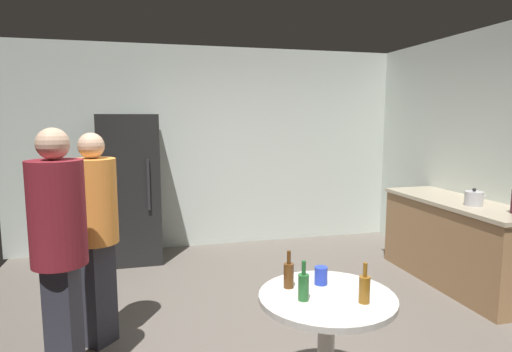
# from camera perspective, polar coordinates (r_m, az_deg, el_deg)

# --- Properties ---
(ground_plane) EXTENTS (5.20, 5.20, 0.10)m
(ground_plane) POSITION_cam_1_polar(r_m,az_deg,el_deg) (3.77, 0.89, -20.88)
(ground_plane) COLOR #5B544C
(wall_back) EXTENTS (5.32, 0.06, 2.70)m
(wall_back) POSITION_cam_1_polar(r_m,az_deg,el_deg) (5.90, -5.85, 3.74)
(wall_back) COLOR beige
(wall_back) RESTS_ON ground_plane
(refrigerator) EXTENTS (0.70, 0.68, 1.80)m
(refrigerator) POSITION_cam_1_polar(r_m,az_deg,el_deg) (5.46, -16.32, -1.60)
(refrigerator) COLOR black
(refrigerator) RESTS_ON ground_plane
(kitchen_counter) EXTENTS (0.64, 1.84, 0.90)m
(kitchen_counter) POSITION_cam_1_polar(r_m,az_deg,el_deg) (5.06, 25.17, -7.97)
(kitchen_counter) COLOR olive
(kitchen_counter) RESTS_ON ground_plane
(kettle) EXTENTS (0.24, 0.17, 0.18)m
(kettle) POSITION_cam_1_polar(r_m,az_deg,el_deg) (4.73, 27.02, -2.67)
(kettle) COLOR #B2B2B7
(kettle) RESTS_ON kitchen_counter
(foreground_table) EXTENTS (0.80, 0.80, 0.73)m
(foreground_table) POSITION_cam_1_polar(r_m,az_deg,el_deg) (2.66, 9.40, -17.42)
(foreground_table) COLOR beige
(foreground_table) RESTS_ON ground_plane
(beer_bottle_amber) EXTENTS (0.06, 0.06, 0.23)m
(beer_bottle_amber) POSITION_cam_1_polar(r_m,az_deg,el_deg) (2.53, 14.24, -14.28)
(beer_bottle_amber) COLOR #8C5919
(beer_bottle_amber) RESTS_ON foreground_table
(beer_bottle_brown) EXTENTS (0.06, 0.06, 0.23)m
(beer_bottle_brown) POSITION_cam_1_polar(r_m,az_deg,el_deg) (2.66, 4.37, -12.91)
(beer_bottle_brown) COLOR #593314
(beer_bottle_brown) RESTS_ON foreground_table
(beer_bottle_green) EXTENTS (0.06, 0.06, 0.23)m
(beer_bottle_green) POSITION_cam_1_polar(r_m,az_deg,el_deg) (2.50, 6.34, -14.33)
(beer_bottle_green) COLOR #26662D
(beer_bottle_green) RESTS_ON foreground_table
(plastic_cup_blue) EXTENTS (0.08, 0.08, 0.11)m
(plastic_cup_blue) POSITION_cam_1_polar(r_m,az_deg,el_deg) (2.74, 8.64, -12.97)
(plastic_cup_blue) COLOR blue
(plastic_cup_blue) RESTS_ON foreground_table
(person_in_orange_shirt) EXTENTS (0.48, 0.48, 1.65)m
(person_in_orange_shirt) POSITION_cam_1_polar(r_m,az_deg,el_deg) (3.49, -20.64, -5.91)
(person_in_orange_shirt) COLOR #2D2D38
(person_in_orange_shirt) RESTS_ON ground_plane
(person_in_maroon_shirt) EXTENTS (0.40, 0.40, 1.70)m
(person_in_maroon_shirt) POSITION_cam_1_polar(r_m,az_deg,el_deg) (2.98, -24.77, -7.76)
(person_in_maroon_shirt) COLOR #2D2D38
(person_in_maroon_shirt) RESTS_ON ground_plane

